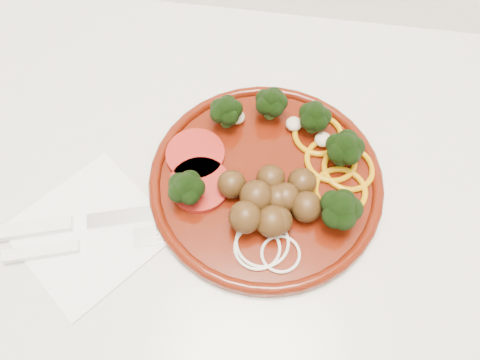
# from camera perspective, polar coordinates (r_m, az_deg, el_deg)

# --- Properties ---
(counter) EXTENTS (2.40, 0.60, 0.90)m
(counter) POSITION_cam_1_polar(r_m,az_deg,el_deg) (1.03, -13.46, -10.53)
(counter) COLOR silver
(counter) RESTS_ON ground
(plate) EXTENTS (0.28, 0.28, 0.06)m
(plate) POSITION_cam_1_polar(r_m,az_deg,el_deg) (0.56, 3.73, 0.64)
(plate) COLOR #471005
(plate) RESTS_ON counter
(napkin) EXTENTS (0.21, 0.21, 0.00)m
(napkin) POSITION_cam_1_polar(r_m,az_deg,el_deg) (0.57, -17.81, -5.96)
(napkin) COLOR white
(napkin) RESTS_ON counter
(knife) EXTENTS (0.22, 0.08, 0.01)m
(knife) POSITION_cam_1_polar(r_m,az_deg,el_deg) (0.58, -20.38, -5.06)
(knife) COLOR silver
(knife) RESTS_ON napkin
(fork) EXTENTS (0.19, 0.08, 0.01)m
(fork) POSITION_cam_1_polar(r_m,az_deg,el_deg) (0.57, -20.77, -7.80)
(fork) COLOR white
(fork) RESTS_ON napkin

